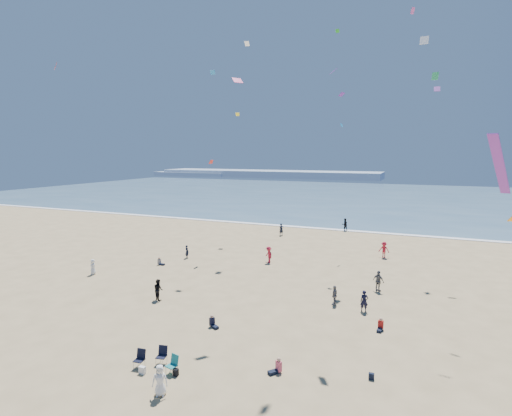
% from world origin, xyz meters
% --- Properties ---
extents(ground, '(220.00, 220.00, 0.00)m').
position_xyz_m(ground, '(0.00, 0.00, 0.00)').
color(ground, tan).
rests_on(ground, ground).
extents(ocean, '(220.00, 100.00, 0.06)m').
position_xyz_m(ocean, '(0.00, 95.00, 0.03)').
color(ocean, '#476B84').
rests_on(ocean, ground).
extents(surf_line, '(220.00, 1.20, 0.08)m').
position_xyz_m(surf_line, '(0.00, 45.00, 0.04)').
color(surf_line, white).
rests_on(surf_line, ground).
extents(headland_far, '(110.00, 20.00, 3.20)m').
position_xyz_m(headland_far, '(-60.00, 170.00, 1.60)').
color(headland_far, '#7A8EA8').
rests_on(headland_far, ground).
extents(headland_near, '(40.00, 14.00, 2.00)m').
position_xyz_m(headland_near, '(-100.00, 165.00, 1.00)').
color(headland_near, '#7A8EA8').
rests_on(headland_near, ground).
extents(standing_flyers, '(40.84, 52.08, 1.91)m').
position_xyz_m(standing_flyers, '(3.31, 18.42, 0.85)').
color(standing_flyers, black).
rests_on(standing_flyers, ground).
extents(seated_group, '(24.07, 24.63, 0.84)m').
position_xyz_m(seated_group, '(0.23, 6.81, 0.42)').
color(seated_group, white).
rests_on(seated_group, ground).
extents(chair_cluster, '(2.69, 1.48, 1.00)m').
position_xyz_m(chair_cluster, '(-1.01, 1.13, 0.50)').
color(chair_cluster, black).
rests_on(chair_cluster, ground).
extents(white_tote, '(0.35, 0.20, 0.40)m').
position_xyz_m(white_tote, '(-1.45, 0.39, 0.20)').
color(white_tote, white).
rests_on(white_tote, ground).
extents(black_backpack, '(0.30, 0.22, 0.38)m').
position_xyz_m(black_backpack, '(0.32, 0.91, 0.19)').
color(black_backpack, black).
rests_on(black_backpack, ground).
extents(navy_bag, '(0.28, 0.18, 0.34)m').
position_xyz_m(navy_bag, '(10.01, 4.62, 0.17)').
color(navy_bag, black).
rests_on(navy_bag, ground).
extents(kites_aloft, '(37.64, 36.13, 25.71)m').
position_xyz_m(kites_aloft, '(9.88, 13.58, 14.67)').
color(kites_aloft, silver).
rests_on(kites_aloft, ground).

